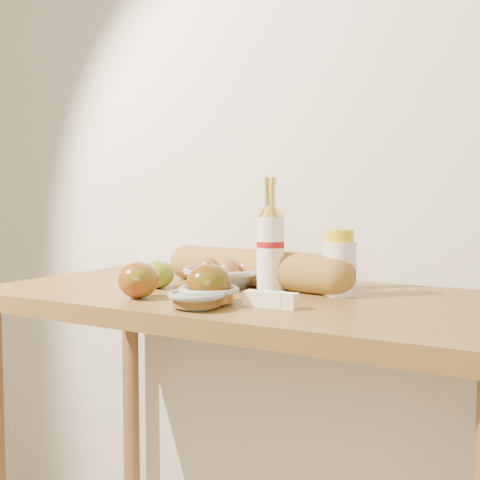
# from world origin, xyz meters

# --- Properties ---
(back_wall) EXTENTS (3.50, 0.02, 2.60)m
(back_wall) POSITION_xyz_m (0.00, 1.51, 1.30)
(back_wall) COLOR beige
(back_wall) RESTS_ON ground
(table) EXTENTS (1.20, 0.60, 0.90)m
(table) POSITION_xyz_m (0.00, 1.18, 0.78)
(table) COLOR olive
(table) RESTS_ON ground
(bourbon_bottle) EXTENTS (0.08, 0.08, 0.26)m
(bourbon_bottle) POSITION_xyz_m (0.04, 1.23, 1.00)
(bourbon_bottle) COLOR white
(bourbon_bottle) RESTS_ON table
(cream_bottle) EXTENTS (0.08, 0.08, 0.14)m
(cream_bottle) POSITION_xyz_m (0.19, 1.25, 0.97)
(cream_bottle) COLOR silver
(cream_bottle) RESTS_ON table
(egg_bowl) EXTENTS (0.25, 0.25, 0.07)m
(egg_bowl) POSITION_xyz_m (-0.09, 1.24, 0.93)
(egg_bowl) COLOR #8E9B95
(egg_bowl) RESTS_ON table
(baguette) EXTENTS (0.54, 0.17, 0.09)m
(baguette) POSITION_xyz_m (-0.03, 1.27, 0.94)
(baguette) COLOR #AA7C34
(baguette) RESTS_ON table
(apple_yellowgreen) EXTENTS (0.08, 0.08, 0.07)m
(apple_yellowgreen) POSITION_xyz_m (-0.21, 1.13, 0.93)
(apple_yellowgreen) COLOR olive
(apple_yellowgreen) RESTS_ON table
(apple_redgreen_front) EXTENTS (0.11, 0.11, 0.08)m
(apple_redgreen_front) POSITION_xyz_m (-0.16, 1.00, 0.94)
(apple_redgreen_front) COLOR #9A080B
(apple_redgreen_front) RESTS_ON table
(apple_redgreen_right) EXTENTS (0.12, 0.12, 0.08)m
(apple_redgreen_right) POSITION_xyz_m (0.01, 1.01, 0.94)
(apple_redgreen_right) COLOR maroon
(apple_redgreen_right) RESTS_ON table
(sugar_bowl) EXTENTS (0.13, 0.13, 0.03)m
(sugar_bowl) POSITION_xyz_m (0.01, 0.96, 0.92)
(sugar_bowl) COLOR gray
(sugar_bowl) RESTS_ON table
(syrup_bowl) EXTENTS (0.16, 0.16, 0.04)m
(syrup_bowl) POSITION_xyz_m (0.01, 1.01, 0.92)
(syrup_bowl) COLOR #929F99
(syrup_bowl) RESTS_ON table
(butter_stick) EXTENTS (0.11, 0.04, 0.03)m
(butter_stick) POSITION_xyz_m (0.13, 1.04, 0.91)
(butter_stick) COLOR #F1EBBB
(butter_stick) RESTS_ON table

